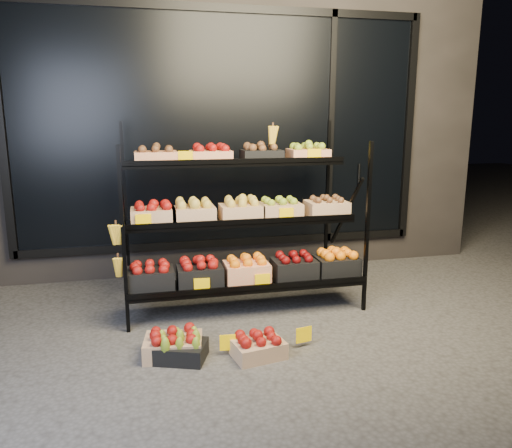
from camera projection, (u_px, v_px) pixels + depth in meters
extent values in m
plane|color=#514F4C|center=(257.00, 329.00, 4.09)|extent=(24.00, 24.00, 0.00)
cube|color=#2D2826|center=(209.00, 112.00, 6.18)|extent=(6.00, 2.00, 3.50)
cube|color=black|center=(223.00, 131.00, 5.26)|extent=(4.20, 0.04, 2.40)
cube|color=black|center=(225.00, 242.00, 5.50)|extent=(4.30, 0.06, 0.08)
cube|color=black|center=(222.00, 8.00, 4.98)|extent=(4.30, 0.06, 0.08)
cube|color=black|center=(1.00, 132.00, 4.76)|extent=(0.08, 0.06, 2.50)
cube|color=black|center=(408.00, 130.00, 5.71)|extent=(0.08, 0.06, 2.50)
cube|color=black|center=(331.00, 130.00, 5.50)|extent=(0.06, 0.06, 2.50)
cylinder|color=black|center=(359.00, 175.00, 5.66)|extent=(0.02, 0.02, 0.25)
cube|color=black|center=(123.00, 242.00, 3.87)|extent=(0.03, 0.03, 1.50)
cube|color=black|center=(367.00, 229.00, 4.32)|extent=(0.03, 0.03, 1.50)
cube|color=black|center=(126.00, 209.00, 4.77)|extent=(0.03, 0.03, 1.66)
cube|color=black|center=(327.00, 201.00, 5.23)|extent=(0.03, 0.03, 1.66)
cube|color=black|center=(248.00, 284.00, 4.36)|extent=(2.05, 0.42, 0.03)
cube|color=black|center=(253.00, 288.00, 4.16)|extent=(2.05, 0.02, 0.05)
cube|color=black|center=(241.00, 221.00, 4.54)|extent=(2.05, 0.40, 0.03)
cube|color=black|center=(245.00, 222.00, 4.35)|extent=(2.05, 0.02, 0.05)
cube|color=black|center=(234.00, 163.00, 4.72)|extent=(2.05, 0.40, 0.03)
cube|color=black|center=(238.00, 161.00, 4.53)|extent=(2.05, 0.02, 0.05)
cube|color=#D3B37E|center=(156.00, 157.00, 4.54)|extent=(0.38, 0.28, 0.11)
ellipsoid|color=brown|center=(156.00, 148.00, 4.52)|extent=(0.32, 0.24, 0.07)
cube|color=#D3B37E|center=(211.00, 156.00, 4.65)|extent=(0.38, 0.28, 0.11)
ellipsoid|color=#9D0B0E|center=(211.00, 147.00, 4.64)|extent=(0.32, 0.24, 0.07)
cube|color=black|center=(261.00, 155.00, 4.76)|extent=(0.38, 0.28, 0.11)
ellipsoid|color=brown|center=(261.00, 147.00, 4.74)|extent=(0.32, 0.24, 0.07)
cube|color=#D3B37E|center=(308.00, 155.00, 4.87)|extent=(0.38, 0.28, 0.11)
ellipsoid|color=#89A228|center=(308.00, 146.00, 4.85)|extent=(0.32, 0.24, 0.07)
cube|color=tan|center=(153.00, 216.00, 4.35)|extent=(0.38, 0.28, 0.14)
ellipsoid|color=#9D0B0E|center=(153.00, 205.00, 4.33)|extent=(0.32, 0.24, 0.07)
cube|color=tan|center=(193.00, 214.00, 4.43)|extent=(0.38, 0.28, 0.14)
ellipsoid|color=gold|center=(193.00, 203.00, 4.41)|extent=(0.32, 0.24, 0.07)
cube|color=tan|center=(241.00, 212.00, 4.52)|extent=(0.38, 0.28, 0.14)
ellipsoid|color=gold|center=(241.00, 201.00, 4.50)|extent=(0.32, 0.24, 0.07)
cube|color=tan|center=(280.00, 211.00, 4.60)|extent=(0.38, 0.28, 0.14)
ellipsoid|color=#89A228|center=(280.00, 200.00, 4.58)|extent=(0.32, 0.24, 0.07)
cube|color=tan|center=(327.00, 209.00, 4.71)|extent=(0.38, 0.28, 0.14)
ellipsoid|color=brown|center=(327.00, 198.00, 4.68)|extent=(0.32, 0.24, 0.07)
cube|color=black|center=(151.00, 280.00, 4.16)|extent=(0.38, 0.28, 0.18)
ellipsoid|color=#9D0B0E|center=(150.00, 266.00, 4.13)|extent=(0.32, 0.24, 0.07)
cube|color=black|center=(200.00, 276.00, 4.25)|extent=(0.38, 0.28, 0.18)
ellipsoid|color=#9D0B0E|center=(199.00, 263.00, 4.22)|extent=(0.32, 0.24, 0.07)
cube|color=#D3B37E|center=(247.00, 273.00, 4.34)|extent=(0.38, 0.28, 0.18)
ellipsoid|color=orange|center=(247.00, 260.00, 4.31)|extent=(0.32, 0.24, 0.07)
cube|color=black|center=(294.00, 269.00, 4.43)|extent=(0.38, 0.28, 0.18)
ellipsoid|color=#680708|center=(294.00, 256.00, 4.41)|extent=(0.32, 0.24, 0.07)
cube|color=black|center=(336.00, 266.00, 4.52)|extent=(0.38, 0.28, 0.18)
ellipsoid|color=orange|center=(337.00, 254.00, 4.50)|extent=(0.32, 0.24, 0.07)
ellipsoid|color=yellow|center=(116.00, 223.00, 3.85)|extent=(0.14, 0.08, 0.22)
ellipsoid|color=yellow|center=(118.00, 256.00, 3.90)|extent=(0.14, 0.08, 0.22)
ellipsoid|color=yellow|center=(273.00, 125.00, 4.62)|extent=(0.14, 0.08, 0.22)
cube|color=#FFC600|center=(143.00, 221.00, 4.19)|extent=(0.13, 0.01, 0.12)
cube|color=#FFC600|center=(286.00, 215.00, 4.47)|extent=(0.13, 0.01, 0.12)
cube|color=#FFC600|center=(314.00, 155.00, 4.72)|extent=(0.13, 0.01, 0.12)
cube|color=#FFC600|center=(186.00, 158.00, 4.46)|extent=(0.13, 0.01, 0.12)
cube|color=#FFC600|center=(202.00, 285.00, 4.11)|extent=(0.13, 0.01, 0.12)
cube|color=#FFC600|center=(262.00, 281.00, 4.22)|extent=(0.13, 0.01, 0.12)
cube|color=#FFC600|center=(229.00, 348.00, 3.62)|extent=(0.13, 0.01, 0.12)
cube|color=#FFC600|center=(304.00, 340.00, 3.75)|extent=(0.13, 0.01, 0.12)
cube|color=tan|center=(173.00, 347.00, 3.61)|extent=(0.45, 0.36, 0.14)
ellipsoid|color=#9D0B0E|center=(173.00, 334.00, 3.59)|extent=(0.38, 0.30, 0.07)
cube|color=black|center=(180.00, 351.00, 3.56)|extent=(0.43, 0.38, 0.12)
ellipsoid|color=#89A228|center=(179.00, 339.00, 3.54)|extent=(0.37, 0.32, 0.07)
cube|color=tan|center=(258.00, 349.00, 3.60)|extent=(0.40, 0.33, 0.12)
ellipsoid|color=#9D0B0E|center=(258.00, 337.00, 3.58)|extent=(0.34, 0.27, 0.07)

